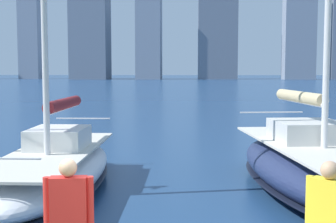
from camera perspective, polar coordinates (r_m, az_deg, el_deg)
city_skyline at (r=168.34m, az=3.65°, el=10.19°), size 172.87×17.49×54.19m
sailboat_tan at (r=12.98m, az=17.26°, el=-6.37°), size 3.99×8.80×11.21m
sailboat_maroon at (r=12.99m, az=-13.65°, el=-6.55°), size 2.62×8.08×12.79m
person_red_shirt at (r=5.84m, az=-12.00°, el=-11.90°), size 0.60×0.23×1.63m
person_yellow_shirt at (r=5.93m, az=18.98°, el=-11.84°), size 0.46×0.44×1.62m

